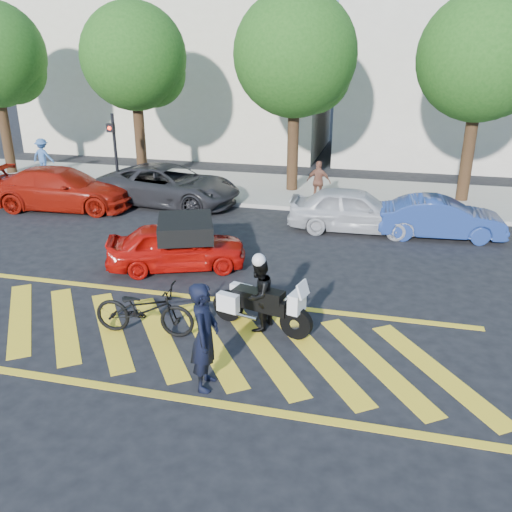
% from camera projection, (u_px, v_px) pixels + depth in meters
% --- Properties ---
extents(ground, '(90.00, 90.00, 0.00)m').
position_uv_depth(ground, '(186.00, 339.00, 11.09)').
color(ground, black).
rests_on(ground, ground).
extents(sidewalk, '(60.00, 5.00, 0.15)m').
position_uv_depth(sidewalk, '(292.00, 191.00, 21.91)').
color(sidewalk, '#9E998E').
rests_on(sidewalk, ground).
extents(crosswalk, '(12.33, 4.00, 0.01)m').
position_uv_depth(crosswalk, '(184.00, 338.00, 11.10)').
color(crosswalk, yellow).
rests_on(crosswalk, ground).
extents(building_left, '(16.00, 8.00, 10.00)m').
position_uv_depth(building_left, '(181.00, 56.00, 30.02)').
color(building_left, beige).
rests_on(building_left, ground).
extents(building_right, '(16.00, 8.00, 11.00)m').
position_uv_depth(building_right, '(512.00, 46.00, 26.04)').
color(building_right, beige).
rests_on(building_right, ground).
extents(tree_left, '(4.20, 4.20, 7.26)m').
position_uv_depth(tree_left, '(138.00, 61.00, 21.58)').
color(tree_left, black).
rests_on(tree_left, ground).
extents(tree_center, '(4.60, 4.60, 7.56)m').
position_uv_depth(tree_center, '(299.00, 59.00, 20.10)').
color(tree_center, black).
rests_on(tree_center, ground).
extents(tree_right, '(4.40, 4.40, 7.41)m').
position_uv_depth(tree_right, '(485.00, 62.00, 18.66)').
color(tree_right, black).
rests_on(tree_right, ground).
extents(signal_pole, '(0.28, 0.43, 3.20)m').
position_uv_depth(signal_pole, '(114.00, 148.00, 20.64)').
color(signal_pole, black).
rests_on(signal_pole, ground).
extents(officer_bike, '(0.54, 0.77, 1.98)m').
position_uv_depth(officer_bike, '(205.00, 336.00, 9.22)').
color(officer_bike, black).
rests_on(officer_bike, ground).
extents(bicycle, '(2.15, 0.86, 1.11)m').
position_uv_depth(bicycle, '(144.00, 310.00, 11.10)').
color(bicycle, black).
rests_on(bicycle, ground).
extents(police_motorcycle, '(2.27, 1.03, 1.02)m').
position_uv_depth(police_motorcycle, '(260.00, 305.00, 11.31)').
color(police_motorcycle, black).
rests_on(police_motorcycle, ground).
extents(officer_moto, '(0.77, 0.89, 1.57)m').
position_uv_depth(officer_moto, '(259.00, 295.00, 11.22)').
color(officer_moto, black).
rests_on(officer_moto, ground).
extents(red_convertible, '(3.94, 2.68, 1.25)m').
position_uv_depth(red_convertible, '(177.00, 246.00, 14.38)').
color(red_convertible, '#B20D08').
rests_on(red_convertible, ground).
extents(parked_left, '(5.32, 2.64, 1.48)m').
position_uv_depth(parked_left, '(62.00, 189.00, 19.58)').
color(parked_left, maroon).
rests_on(parked_left, ground).
extents(parked_mid_left, '(5.58, 3.07, 1.48)m').
position_uv_depth(parked_mid_left, '(169.00, 185.00, 20.06)').
color(parked_mid_left, '#232225').
rests_on(parked_mid_left, ground).
extents(parked_mid_right, '(4.17, 1.80, 1.40)m').
position_uv_depth(parked_mid_right, '(354.00, 210.00, 17.27)').
color(parked_mid_right, '#B4B5B9').
rests_on(parked_mid_right, ground).
extents(parked_right, '(3.88, 1.62, 1.25)m').
position_uv_depth(parked_right, '(441.00, 218.00, 16.70)').
color(parked_right, navy).
rests_on(parked_right, ground).
extents(pedestrian_left, '(1.04, 0.62, 1.58)m').
position_uv_depth(pedestrian_left, '(43.00, 156.00, 24.18)').
color(pedestrian_left, '#385E9B').
rests_on(pedestrian_left, sidewalk).
extents(pedestrian_right, '(0.94, 0.47, 1.53)m').
position_uv_depth(pedestrian_right, '(319.00, 182.00, 19.83)').
color(pedestrian_right, '#8E5640').
rests_on(pedestrian_right, sidewalk).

